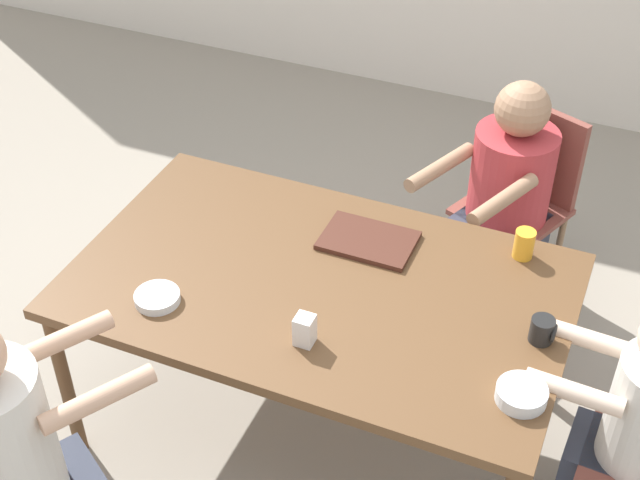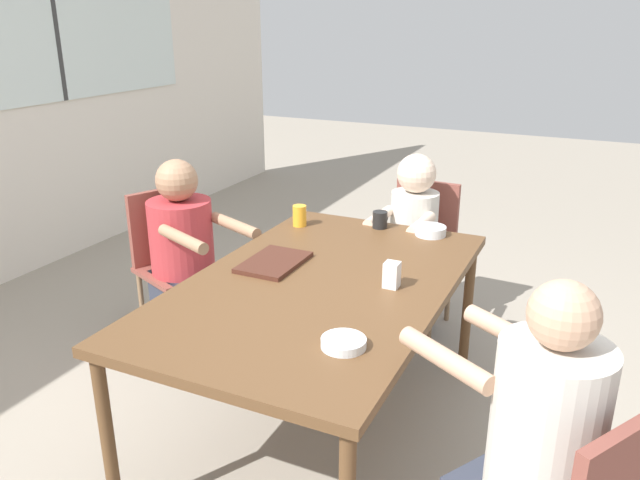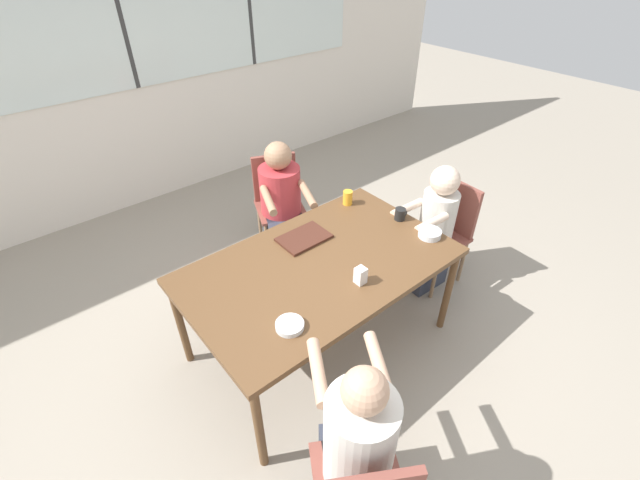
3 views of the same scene
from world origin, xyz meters
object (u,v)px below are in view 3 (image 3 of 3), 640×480
object	(u,v)px
chair_for_woman_green_shirt	(446,225)
person_woman_green_shirt	(432,233)
milk_carton_small	(360,276)
chair_for_man_teal_shirt	(278,196)
juice_glass	(348,198)
bowl_cereal	(430,233)
person_man_teal_shirt	(282,209)
bowl_white_shallow	(290,325)
person_man_blue_shirt	(356,454)
coffee_mug	(400,214)

from	to	relation	value
chair_for_woman_green_shirt	person_woman_green_shirt	distance (m)	0.16
chair_for_woman_green_shirt	milk_carton_small	distance (m)	1.24
chair_for_man_teal_shirt	juice_glass	size ratio (longest dim) A/B	7.93
juice_glass	bowl_cereal	distance (m)	0.67
person_man_teal_shirt	bowl_white_shallow	world-z (taller)	person_man_teal_shirt
person_man_blue_shirt	bowl_cereal	distance (m)	1.50
person_man_blue_shirt	person_woman_green_shirt	bearing A→B (deg)	59.10
chair_for_woman_green_shirt	bowl_white_shallow	bearing A→B (deg)	100.86
person_woman_green_shirt	bowl_cereal	distance (m)	0.48
person_woman_green_shirt	juice_glass	bearing A→B (deg)	49.81
chair_for_woman_green_shirt	person_man_blue_shirt	world-z (taller)	person_man_blue_shirt
bowl_cereal	chair_for_woman_green_shirt	bearing A→B (deg)	20.52
coffee_mug	bowl_cereal	distance (m)	0.27
chair_for_man_teal_shirt	person_man_teal_shirt	distance (m)	0.18
person_man_blue_shirt	bowl_cereal	bearing A→B (deg)	58.53
bowl_white_shallow	bowl_cereal	world-z (taller)	bowl_cereal
chair_for_woman_green_shirt	bowl_white_shallow	size ratio (longest dim) A/B	5.66
milk_carton_small	person_man_blue_shirt	bearing A→B (deg)	-134.52
chair_for_woman_green_shirt	juice_glass	xyz separation A→B (m)	(-0.65, 0.47, 0.28)
chair_for_man_teal_shirt	person_woman_green_shirt	xyz separation A→B (m)	(0.61, -1.22, -0.01)
person_man_teal_shirt	juice_glass	xyz separation A→B (m)	(0.19, -0.60, 0.32)
person_man_teal_shirt	milk_carton_small	distance (m)	1.37
chair_for_woman_green_shirt	bowl_white_shallow	xyz separation A→B (m)	(-1.71, -0.24, 0.25)
chair_for_woman_green_shirt	coffee_mug	size ratio (longest dim) A/B	9.93
milk_carton_small	bowl_cereal	world-z (taller)	milk_carton_small
person_woman_green_shirt	person_man_blue_shirt	size ratio (longest dim) A/B	0.92
person_man_blue_shirt	coffee_mug	distance (m)	1.64
chair_for_woman_green_shirt	milk_carton_small	size ratio (longest dim) A/B	8.11
person_woman_green_shirt	person_man_teal_shirt	bearing A→B (deg)	35.60
person_man_blue_shirt	juice_glass	world-z (taller)	person_man_blue_shirt
person_man_blue_shirt	chair_for_woman_green_shirt	bearing A→B (deg)	56.73
chair_for_woman_green_shirt	person_man_teal_shirt	world-z (taller)	person_man_teal_shirt
chair_for_woman_green_shirt	juice_glass	bearing A→B (deg)	57.34
chair_for_man_teal_shirt	person_man_teal_shirt	xyz separation A→B (m)	(-0.07, -0.16, -0.04)
person_man_blue_shirt	juice_glass	xyz separation A→B (m)	(1.17, 1.33, 0.28)
person_woman_green_shirt	bowl_cereal	xyz separation A→B (m)	(-0.34, -0.20, 0.27)
bowl_white_shallow	bowl_cereal	size ratio (longest dim) A/B	0.99
chair_for_man_teal_shirt	bowl_cereal	bearing A→B (deg)	123.21
chair_for_man_teal_shirt	juice_glass	bearing A→B (deg)	121.66
chair_for_man_teal_shirt	bowl_white_shallow	size ratio (longest dim) A/B	5.66
chair_for_man_teal_shirt	milk_carton_small	distance (m)	1.53
chair_for_woman_green_shirt	chair_for_man_teal_shirt	world-z (taller)	same
person_woman_green_shirt	milk_carton_small	world-z (taller)	person_woman_green_shirt
chair_for_man_teal_shirt	person_woman_green_shirt	size ratio (longest dim) A/B	0.81
chair_for_woman_green_shirt	person_woman_green_shirt	xyz separation A→B (m)	(-0.16, 0.01, -0.01)
person_woman_green_shirt	juice_glass	xyz separation A→B (m)	(-0.49, 0.46, 0.30)
person_man_teal_shirt	juice_glass	world-z (taller)	person_man_teal_shirt
chair_for_man_teal_shirt	person_man_blue_shirt	bearing A→B (deg)	85.90
chair_for_man_teal_shirt	person_man_blue_shirt	size ratio (longest dim) A/B	0.75
juice_glass	milk_carton_small	distance (m)	0.87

